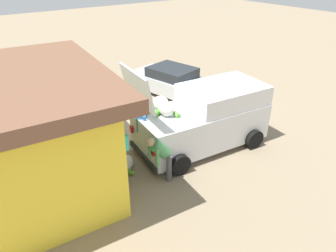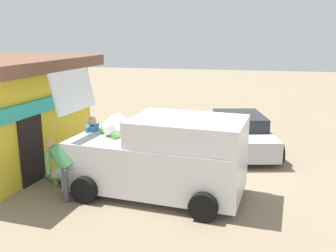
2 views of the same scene
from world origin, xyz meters
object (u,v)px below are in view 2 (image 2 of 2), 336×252
(vendor_standing, at_px, (93,143))
(customer_bending, at_px, (62,164))
(parked_sedan, at_px, (239,133))
(paint_bucket, at_px, (89,148))
(delivery_van, at_px, (161,156))
(unloaded_banana_pile, at_px, (61,174))

(vendor_standing, height_order, customer_bending, vendor_standing)
(parked_sedan, xyz_separation_m, customer_bending, (-4.80, 3.91, 0.26))
(customer_bending, bearing_deg, paint_bucket, 13.67)
(parked_sedan, bearing_deg, customer_bending, 140.81)
(delivery_van, height_order, unloaded_banana_pile, delivery_van)
(paint_bucket, bearing_deg, parked_sedan, -71.73)
(vendor_standing, relative_size, unloaded_banana_pile, 1.88)
(delivery_van, distance_m, paint_bucket, 4.01)
(delivery_van, relative_size, paint_bucket, 11.69)
(parked_sedan, distance_m, customer_bending, 6.20)
(delivery_van, relative_size, customer_bending, 3.22)
(parked_sedan, relative_size, unloaded_banana_pile, 4.70)
(delivery_van, xyz_separation_m, vendor_standing, (0.58, 2.00, 0.03))
(vendor_standing, bearing_deg, unloaded_banana_pile, 110.74)
(delivery_van, distance_m, parked_sedan, 4.43)
(customer_bending, distance_m, unloaded_banana_pile, 1.34)
(parked_sedan, xyz_separation_m, paint_bucket, (-1.55, 4.70, -0.40))
(vendor_standing, distance_m, customer_bending, 1.33)
(parked_sedan, height_order, customer_bending, customer_bending)
(vendor_standing, bearing_deg, paint_bucket, 27.50)
(paint_bucket, bearing_deg, customer_bending, -166.33)
(paint_bucket, bearing_deg, delivery_van, -129.97)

